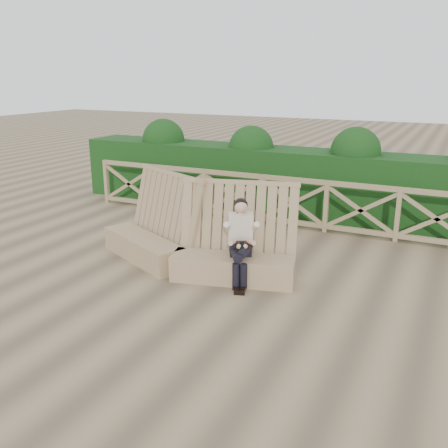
% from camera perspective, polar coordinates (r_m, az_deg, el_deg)
% --- Properties ---
extents(ground, '(60.00, 60.00, 0.00)m').
position_cam_1_polar(ground, '(7.88, -0.44, -7.16)').
color(ground, brown).
rests_on(ground, ground).
extents(bench, '(3.85, 1.52, 1.55)m').
position_cam_1_polar(bench, '(8.48, -4.10, -2.59)').
color(bench, olive).
rests_on(bench, ground).
extents(woman, '(0.60, 0.86, 1.35)m').
position_cam_1_polar(woman, '(7.83, 1.91, -1.67)').
color(woman, black).
rests_on(woman, ground).
extents(guardrail, '(10.10, 0.09, 1.10)m').
position_cam_1_polar(guardrail, '(10.77, 7.88, 2.45)').
color(guardrail, '#7F684A').
rests_on(guardrail, ground).
extents(hedge, '(12.00, 1.20, 1.50)m').
position_cam_1_polar(hedge, '(11.85, 9.77, 4.65)').
color(hedge, black).
rests_on(hedge, ground).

